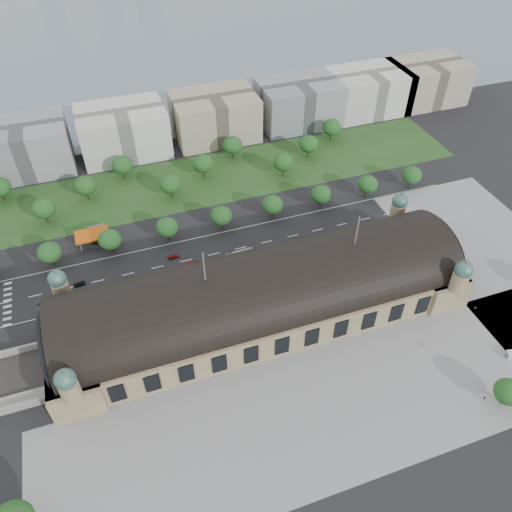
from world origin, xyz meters
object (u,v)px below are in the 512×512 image
object	(u,v)px
traffic_car_4	(260,255)
bus_west	(185,268)
parked_car_2	(107,302)
parked_car_0	(63,320)
traffic_car_3	(174,257)
bus_mid	(241,255)
parked_car_4	(112,300)
pedestrian_4	(484,398)
traffic_car_6	(429,218)
parked_car_1	(129,296)
pedestrian_0	(423,345)
traffic_car_2	(79,284)
pedestrian_2	(475,308)
parked_car_5	(138,299)
parked_car_6	(181,290)
bus_east	(320,244)
petrol_station	(95,233)
parked_car_3	(122,298)

from	to	relation	value
traffic_car_4	bus_west	size ratio (longest dim) A/B	0.38
parked_car_2	parked_car_0	bearing A→B (deg)	-106.48
traffic_car_3	bus_mid	xyz separation A→B (m)	(26.82, -9.44, 1.14)
parked_car_4	bus_west	size ratio (longest dim) A/B	0.38
traffic_car_4	bus_mid	world-z (taller)	bus_mid
traffic_car_4	pedestrian_4	size ratio (longest dim) A/B	2.64
traffic_car_3	bus_mid	world-z (taller)	bus_mid
traffic_car_6	parked_car_1	size ratio (longest dim) A/B	1.13
parked_car_0	pedestrian_0	world-z (taller)	pedestrian_0
traffic_car_2	pedestrian_0	bearing A→B (deg)	50.59
bus_west	pedestrian_4	distance (m)	117.77
parked_car_1	pedestrian_2	size ratio (longest dim) A/B	2.71
parked_car_0	pedestrian_0	xyz separation A→B (m)	(119.03, -53.26, 0.14)
parked_car_5	parked_car_2	bearing A→B (deg)	-134.29
parked_car_2	parked_car_6	world-z (taller)	parked_car_6
traffic_car_3	parked_car_5	size ratio (longest dim) A/B	0.85
traffic_car_3	parked_car_6	distance (m)	19.85
bus_west	parked_car_4	bearing A→B (deg)	99.47
parked_car_0	parked_car_4	xyz separation A→B (m)	(18.10, 4.00, 0.09)
traffic_car_6	parked_car_4	bearing A→B (deg)	-93.58
parked_car_1	bus_east	distance (m)	81.96
parked_car_6	bus_east	xyz separation A→B (m)	(62.05, 5.91, 0.96)
parked_car_4	parked_car_6	xyz separation A→B (m)	(26.28, -3.37, 0.07)
bus_west	bus_mid	world-z (taller)	bus_mid
petrol_station	bus_east	xyz separation A→B (m)	(90.15, -37.74, -1.17)
traffic_car_3	pedestrian_4	distance (m)	126.79
pedestrian_2	parked_car_0	bearing A→B (deg)	48.36
parked_car_5	parked_car_6	world-z (taller)	parked_car_6
parked_car_0	petrol_station	bearing A→B (deg)	122.41
parked_car_6	parked_car_2	bearing A→B (deg)	-133.94
parked_car_0	bus_east	bearing A→B (deg)	56.10
parked_car_0	bus_west	world-z (taller)	bus_west
pedestrian_2	bus_west	bearing A→B (deg)	35.84
parked_car_6	bus_mid	size ratio (longest dim) A/B	0.43
parked_car_1	parked_car_3	world-z (taller)	parked_car_3
parked_car_2	parked_car_6	bearing A→B (deg)	52.90
traffic_car_2	pedestrian_2	distance (m)	153.30
traffic_car_2	pedestrian_2	bearing A→B (deg)	58.82
traffic_car_6	parked_car_4	distance (m)	143.24
parked_car_0	traffic_car_6	bearing A→B (deg)	55.11
parked_car_5	pedestrian_2	distance (m)	128.07
bus_east	petrol_station	bearing A→B (deg)	64.97
pedestrian_0	traffic_car_2	bearing A→B (deg)	169.35
petrol_station	pedestrian_0	world-z (taller)	petrol_station
parked_car_0	parked_car_4	distance (m)	18.53
parked_car_5	parked_car_1	bearing A→B (deg)	-162.10
traffic_car_4	parked_car_1	distance (m)	55.90
pedestrian_0	traffic_car_4	bearing A→B (deg)	143.44
parked_car_4	pedestrian_0	world-z (taller)	pedestrian_0
petrol_station	bus_mid	xyz separation A→B (m)	(56.26, -33.28, -1.12)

